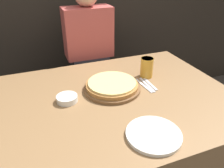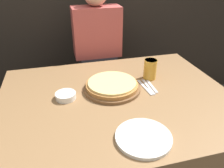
{
  "view_description": "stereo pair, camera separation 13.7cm",
  "coord_description": "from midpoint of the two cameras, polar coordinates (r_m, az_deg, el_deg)",
  "views": [
    {
      "loc": [
        -0.44,
        -1.04,
        1.49
      ],
      "look_at": [
        -0.01,
        0.09,
        0.82
      ],
      "focal_mm": 35.0,
      "sensor_mm": 36.0,
      "label": 1
    },
    {
      "loc": [
        -0.31,
        -1.08,
        1.49
      ],
      "look_at": [
        -0.01,
        0.09,
        0.82
      ],
      "focal_mm": 35.0,
      "sensor_mm": 36.0,
      "label": 2
    }
  ],
  "objects": [
    {
      "name": "spoon",
      "position": [
        1.46,
        13.03,
        -0.68
      ],
      "size": [
        0.02,
        0.17,
        0.0
      ],
      "color": "silver",
      "rests_on": "dining_table"
    },
    {
      "name": "beer_glass",
      "position": [
        1.53,
        12.49,
        3.93
      ],
      "size": [
        0.09,
        0.09,
        0.14
      ],
      "color": "gold",
      "rests_on": "dining_table"
    },
    {
      "name": "dinner_knife",
      "position": [
        1.45,
        12.15,
        -0.81
      ],
      "size": [
        0.02,
        0.2,
        0.0
      ],
      "color": "silver",
      "rests_on": "dining_table"
    },
    {
      "name": "fork",
      "position": [
        1.44,
        11.26,
        -0.93
      ],
      "size": [
        0.03,
        0.2,
        0.0
      ],
      "color": "silver",
      "rests_on": "dining_table"
    },
    {
      "name": "diner_person",
      "position": [
        2.02,
        -1.8,
        5.43
      ],
      "size": [
        0.4,
        0.2,
        1.37
      ],
      "color": "#33333D",
      "rests_on": "ground_plane"
    },
    {
      "name": "side_bowl",
      "position": [
        1.31,
        -9.11,
        -3.14
      ],
      "size": [
        0.12,
        0.12,
        0.04
      ],
      "color": "silver",
      "rests_on": "dining_table"
    },
    {
      "name": "dining_table",
      "position": [
        1.58,
        3.78,
        -15.26
      ],
      "size": [
        1.41,
        1.09,
        0.78
      ],
      "color": "olive",
      "rests_on": "ground_plane"
    },
    {
      "name": "dinner_plate",
      "position": [
        1.05,
        12.03,
        -13.63
      ],
      "size": [
        0.26,
        0.26,
        0.02
      ],
      "color": "silver",
      "rests_on": "dining_table"
    },
    {
      "name": "pizza_on_board",
      "position": [
        1.38,
        2.83,
        -0.58
      ],
      "size": [
        0.36,
        0.36,
        0.06
      ],
      "color": "brown",
      "rests_on": "dining_table"
    }
  ]
}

